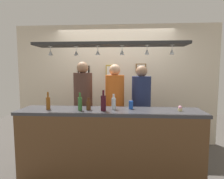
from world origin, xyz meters
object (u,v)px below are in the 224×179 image
at_px(bottle_soda_clear, 114,103).
at_px(picture_frame_crest, 110,71).
at_px(person_left_brown_shirt, 83,100).
at_px(bottle_beer_amber_tall, 48,103).
at_px(bottle_beer_brown_stubby, 89,105).
at_px(cupcake, 180,109).
at_px(bottle_beer_green_import, 80,103).
at_px(picture_frame_caricature, 84,73).
at_px(person_middle_orange_shirt, 115,102).
at_px(drink_can, 131,105).
at_px(person_right_navy_shirt, 141,103).
at_px(picture_frame_upper_small, 141,68).
at_px(bottle_wine_dark_red, 103,103).

bearing_deg(bottle_soda_clear, picture_frame_crest, 97.03).
distance_m(person_left_brown_shirt, bottle_beer_amber_tall, 0.79).
height_order(bottle_beer_brown_stubby, cupcake, bottle_beer_brown_stubby).
relative_size(bottle_beer_green_import, picture_frame_caricature, 0.76).
distance_m(bottle_soda_clear, bottle_beer_green_import, 0.49).
bearing_deg(person_middle_orange_shirt, drink_can, -64.29).
bearing_deg(person_right_navy_shirt, picture_frame_upper_small, 86.63).
bearing_deg(picture_frame_crest, bottle_beer_amber_tall, -119.20).
xyz_separation_m(person_middle_orange_shirt, bottle_wine_dark_red, (-0.12, -0.74, 0.12)).
bearing_deg(person_middle_orange_shirt, person_left_brown_shirt, 180.00).
height_order(bottle_beer_amber_tall, drink_can, bottle_beer_amber_tall).
relative_size(person_middle_orange_shirt, picture_frame_upper_small, 7.86).
relative_size(bottle_soda_clear, bottle_beer_amber_tall, 0.88).
bearing_deg(picture_frame_upper_small, cupcake, -72.21).
height_order(person_right_navy_shirt, bottle_wine_dark_red, person_right_navy_shirt).
relative_size(person_left_brown_shirt, drink_can, 14.55).
xyz_separation_m(person_left_brown_shirt, cupcake, (1.56, -0.67, 0.00)).
distance_m(drink_can, cupcake, 0.70).
distance_m(person_left_brown_shirt, drink_can, 1.04).
bearing_deg(bottle_beer_amber_tall, bottle_soda_clear, 4.47).
height_order(person_middle_orange_shirt, bottle_beer_amber_tall, person_middle_orange_shirt).
bearing_deg(bottle_wine_dark_red, picture_frame_upper_small, 66.60).
distance_m(person_middle_orange_shirt, bottle_soda_clear, 0.63).
distance_m(person_right_navy_shirt, bottle_beer_amber_tall, 1.59).
bearing_deg(bottle_beer_brown_stubby, person_left_brown_shirt, 108.87).
bearing_deg(bottle_beer_green_import, bottle_soda_clear, 12.92).
height_order(bottle_beer_green_import, bottle_beer_brown_stubby, bottle_beer_green_import).
relative_size(bottle_beer_amber_tall, bottle_beer_brown_stubby, 1.44).
height_order(picture_frame_crest, picture_frame_upper_small, picture_frame_upper_small).
bearing_deg(person_right_navy_shirt, person_middle_orange_shirt, 180.00).
bearing_deg(drink_can, person_left_brown_shirt, 146.17).
bearing_deg(picture_frame_upper_small, bottle_wine_dark_red, -113.40).
relative_size(person_middle_orange_shirt, bottle_wine_dark_red, 5.76).
height_order(bottle_beer_green_import, cupcake, bottle_beer_green_import).
height_order(person_left_brown_shirt, bottle_beer_green_import, person_left_brown_shirt).
xyz_separation_m(bottle_beer_brown_stubby, cupcake, (1.32, 0.02, -0.03)).
relative_size(bottle_beer_brown_stubby, picture_frame_caricature, 0.53).
bearing_deg(drink_can, picture_frame_upper_small, 79.56).
bearing_deg(bottle_beer_amber_tall, picture_frame_crest, 60.80).
distance_m(picture_frame_caricature, picture_frame_upper_small, 1.26).
bearing_deg(person_right_navy_shirt, picture_frame_crest, 130.18).
relative_size(bottle_beer_amber_tall, picture_frame_crest, 1.00).
bearing_deg(bottle_wine_dark_red, drink_can, 22.19).
xyz_separation_m(bottle_soda_clear, drink_can, (0.26, 0.04, -0.03)).
height_order(person_middle_orange_shirt, bottle_wine_dark_red, person_middle_orange_shirt).
bearing_deg(bottle_wine_dark_red, bottle_soda_clear, 40.99).
xyz_separation_m(drink_can, picture_frame_crest, (-0.43, 1.32, 0.51)).
bearing_deg(person_middle_orange_shirt, cupcake, -34.64).
distance_m(bottle_beer_brown_stubby, drink_can, 0.63).
bearing_deg(picture_frame_caricature, bottle_soda_clear, -61.15).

